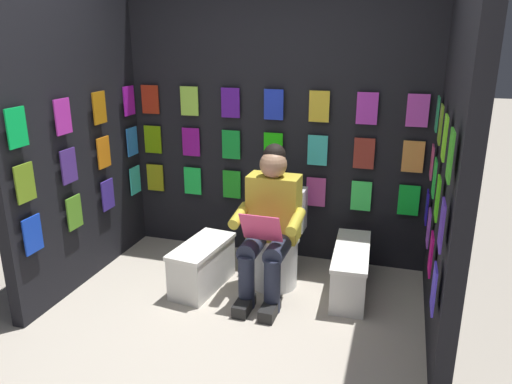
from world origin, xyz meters
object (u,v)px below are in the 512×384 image
person_reading (270,223)px  comic_longbox_near (351,270)px  comic_longbox_far (202,265)px  toilet (277,244)px

person_reading → comic_longbox_near: size_ratio=1.44×
comic_longbox_far → comic_longbox_near: bearing=-160.1°
person_reading → comic_longbox_far: size_ratio=1.74×
person_reading → comic_longbox_far: 0.68m
toilet → comic_longbox_near: 0.63m
toilet → comic_longbox_far: 0.63m
comic_longbox_near → comic_longbox_far: bearing=9.9°
person_reading → comic_longbox_near: (-0.62, -0.20, -0.41)m
comic_longbox_near → comic_longbox_far: 1.19m
person_reading → comic_longbox_near: bearing=-161.2°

